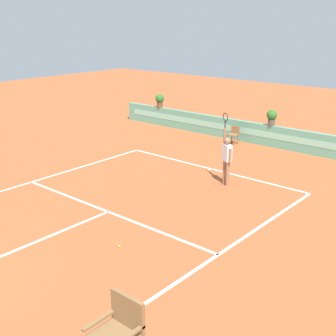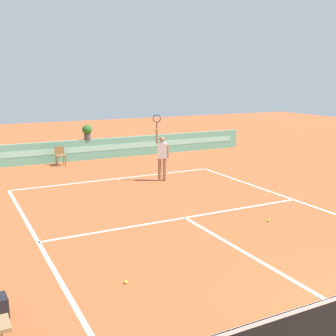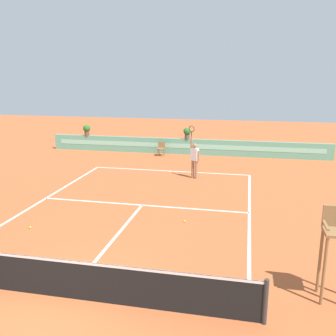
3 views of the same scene
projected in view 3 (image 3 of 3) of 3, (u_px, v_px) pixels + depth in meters
name	position (u px, v px, depth m)	size (l,w,h in m)	color
ground_plane	(139.00, 209.00, 14.22)	(60.00, 60.00, 0.00)	#B2562D
court_lines	(144.00, 202.00, 14.90)	(8.32, 11.94, 0.01)	white
net	(63.00, 277.00, 8.40)	(8.92, 0.10, 1.00)	#333333
back_wall_barrier	(185.00, 147.00, 23.96)	(18.00, 0.21, 1.00)	#60A88E
umpire_chair	(336.00, 243.00, 8.21)	(0.60, 0.60, 2.14)	olive
ball_kid_chair	(161.00, 148.00, 23.55)	(0.44, 0.44, 0.85)	olive
tennis_player	(195.00, 157.00, 18.20)	(0.57, 0.35, 2.58)	#9E7051
tennis_ball_near_baseline	(30.00, 227.00, 12.38)	(0.07, 0.07, 0.07)	#CCE033
tennis_ball_mid_court	(185.00, 221.00, 12.92)	(0.07, 0.07, 0.07)	#CCE033
potted_plant_far_left	(87.00, 129.00, 25.10)	(0.48, 0.48, 0.72)	brown
potted_plant_centre	(187.00, 132.00, 23.71)	(0.48, 0.48, 0.72)	#514C47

